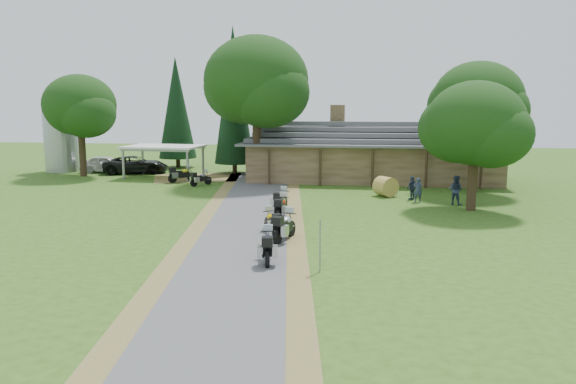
# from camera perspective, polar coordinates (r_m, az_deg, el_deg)

# --- Properties ---
(ground) EXTENTS (120.00, 120.00, 0.00)m
(ground) POSITION_cam_1_polar(r_m,az_deg,el_deg) (24.96, -5.14, -5.87)
(ground) COLOR #2F5116
(ground) RESTS_ON ground
(driveway) EXTENTS (51.95, 51.95, 0.00)m
(driveway) POSITION_cam_1_polar(r_m,az_deg,el_deg) (28.86, -4.30, -3.80)
(driveway) COLOR #4C4C4E
(driveway) RESTS_ON ground
(lodge) EXTENTS (21.40, 9.40, 4.90)m
(lodge) POSITION_cam_1_polar(r_m,az_deg,el_deg) (47.63, 8.57, 4.23)
(lodge) COLOR brown
(lodge) RESTS_ON ground
(silo) EXTENTS (3.37, 3.37, 6.29)m
(silo) POSITION_cam_1_polar(r_m,az_deg,el_deg) (56.41, -22.05, 5.12)
(silo) COLOR gray
(silo) RESTS_ON ground
(carport) EXTENTS (6.60, 4.62, 2.75)m
(carport) POSITION_cam_1_polar(r_m,az_deg,el_deg) (49.31, -12.48, 3.02)
(carport) COLOR silver
(carport) RESTS_ON ground
(car_white_sedan) EXTENTS (3.13, 6.15, 1.97)m
(car_white_sedan) POSITION_cam_1_polar(r_m,az_deg,el_deg) (54.37, -17.99, 2.93)
(car_white_sedan) COLOR silver
(car_white_sedan) RESTS_ON ground
(car_dark_suv) EXTENTS (4.47, 6.77, 2.40)m
(car_dark_suv) POSITION_cam_1_polar(r_m,az_deg,el_deg) (52.88, -15.24, 3.13)
(car_dark_suv) COLOR black
(car_dark_suv) RESTS_ON ground
(motorcycle_row_a) EXTENTS (0.97, 2.13, 1.41)m
(motorcycle_row_a) POSITION_cam_1_polar(r_m,az_deg,el_deg) (22.88, -2.06, -5.41)
(motorcycle_row_a) COLOR navy
(motorcycle_row_a) RESTS_ON ground
(motorcycle_row_b) EXTENTS (1.19, 2.25, 1.47)m
(motorcycle_row_b) POSITION_cam_1_polar(r_m,az_deg,el_deg) (26.33, -0.34, -3.39)
(motorcycle_row_b) COLOR #AAADB2
(motorcycle_row_b) RESTS_ON ground
(motorcycle_row_c) EXTENTS (1.41, 1.94, 1.28)m
(motorcycle_row_c) POSITION_cam_1_polar(r_m,az_deg,el_deg) (27.72, -1.65, -2.96)
(motorcycle_row_c) COLOR #E2AC00
(motorcycle_row_c) RESTS_ON ground
(motorcycle_row_d) EXTENTS (0.75, 2.08, 1.40)m
(motorcycle_row_d) POSITION_cam_1_polar(r_m,az_deg,el_deg) (31.16, -0.69, -1.49)
(motorcycle_row_d) COLOR red
(motorcycle_row_d) RESTS_ON ground
(motorcycle_row_e) EXTENTS (0.90, 2.10, 1.39)m
(motorcycle_row_e) POSITION_cam_1_polar(r_m,az_deg,el_deg) (33.39, -0.68, -0.78)
(motorcycle_row_e) COLOR black
(motorcycle_row_e) RESTS_ON ground
(motorcycle_carport_a) EXTENTS (2.04, 1.86, 1.43)m
(motorcycle_carport_a) POSITION_cam_1_polar(r_m,az_deg,el_deg) (46.26, -10.71, 1.86)
(motorcycle_carport_a) COLOR gold
(motorcycle_carport_a) RESTS_ON ground
(motorcycle_carport_b) EXTENTS (1.50, 1.81, 1.23)m
(motorcycle_carport_b) POSITION_cam_1_polar(r_m,az_deg,el_deg) (44.14, -8.83, 1.44)
(motorcycle_carport_b) COLOR gray
(motorcycle_carport_b) RESTS_ON ground
(person_a) EXTENTS (0.54, 0.40, 1.87)m
(person_a) POSITION_cam_1_polar(r_m,az_deg,el_deg) (37.32, 13.06, 0.41)
(person_a) COLOR #2C3652
(person_a) RESTS_ON ground
(person_b) EXTENTS (0.76, 0.70, 2.20)m
(person_b) POSITION_cam_1_polar(r_m,az_deg,el_deg) (36.98, 16.66, 0.44)
(person_b) COLOR #2C3652
(person_b) RESTS_ON ground
(person_c) EXTENTS (0.64, 0.65, 1.87)m
(person_c) POSITION_cam_1_polar(r_m,az_deg,el_deg) (38.17, 12.51, 0.62)
(person_c) COLOR #2C3652
(person_c) RESTS_ON ground
(hay_bale) EXTENTS (1.82, 1.79, 1.35)m
(hay_bale) POSITION_cam_1_polar(r_m,az_deg,el_deg) (39.25, 9.89, 0.55)
(hay_bale) COLOR #A28D3B
(hay_bale) RESTS_ON ground
(sign_post) EXTENTS (0.37, 0.06, 2.07)m
(sign_post) POSITION_cam_1_polar(r_m,az_deg,el_deg) (21.48, 3.27, -5.47)
(sign_post) COLOR gray
(sign_post) RESTS_ON ground
(oak_lodge_left) EXTENTS (8.22, 8.22, 13.10)m
(oak_lodge_left) POSITION_cam_1_polar(r_m,az_deg,el_deg) (44.86, -3.22, 9.26)
(oak_lodge_left) COLOR #163610
(oak_lodge_left) RESTS_ON ground
(oak_lodge_right) EXTENTS (6.33, 6.33, 10.67)m
(oak_lodge_right) POSITION_cam_1_polar(r_m,az_deg,el_deg) (42.35, 18.64, 7.16)
(oak_lodge_right) COLOR #163610
(oak_lodge_right) RESTS_ON ground
(oak_driveway) EXTENTS (5.84, 5.84, 8.42)m
(oak_driveway) POSITION_cam_1_polar(r_m,az_deg,el_deg) (35.00, 18.40, 5.01)
(oak_driveway) COLOR #163610
(oak_driveway) RESTS_ON ground
(oak_silo) EXTENTS (6.18, 6.18, 9.98)m
(oak_silo) POSITION_cam_1_polar(r_m,az_deg,el_deg) (52.11, -20.33, 6.98)
(oak_silo) COLOR #163610
(oak_silo) RESTS_ON ground
(cedar_near) EXTENTS (3.61, 3.61, 13.11)m
(cedar_near) POSITION_cam_1_polar(r_m,az_deg,el_deg) (51.04, -5.54, 9.22)
(cedar_near) COLOR black
(cedar_near) RESTS_ON ground
(cedar_far) EXTENTS (3.68, 3.68, 10.82)m
(cedar_far) POSITION_cam_1_polar(r_m,az_deg,el_deg) (56.54, -11.25, 7.92)
(cedar_far) COLOR black
(cedar_far) RESTS_ON ground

